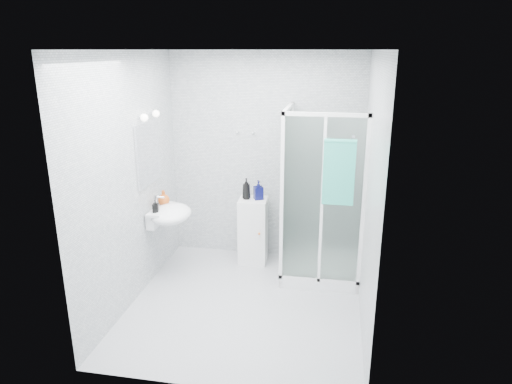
% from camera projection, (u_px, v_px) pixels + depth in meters
% --- Properties ---
extents(room, '(2.40, 2.60, 2.60)m').
position_uv_depth(room, '(245.00, 188.00, 4.49)').
color(room, silver).
rests_on(room, ground).
extents(shower_enclosure, '(0.90, 0.95, 2.00)m').
position_uv_depth(shower_enclosure, '(314.00, 241.00, 5.35)').
color(shower_enclosure, white).
rests_on(shower_enclosure, ground).
extents(wall_basin, '(0.46, 0.56, 0.35)m').
position_uv_depth(wall_basin, '(169.00, 214.00, 5.23)').
color(wall_basin, white).
rests_on(wall_basin, ground).
extents(mirror, '(0.02, 0.60, 0.70)m').
position_uv_depth(mirror, '(148.00, 153.00, 5.06)').
color(mirror, white).
rests_on(mirror, room).
extents(vanity_lights, '(0.10, 0.40, 0.08)m').
position_uv_depth(vanity_lights, '(150.00, 116.00, 4.92)').
color(vanity_lights, silver).
rests_on(vanity_lights, room).
extents(wall_hooks, '(0.23, 0.06, 0.03)m').
position_uv_depth(wall_hooks, '(245.00, 133.00, 5.62)').
color(wall_hooks, silver).
rests_on(wall_hooks, room).
extents(storage_cabinet, '(0.36, 0.38, 0.84)m').
position_uv_depth(storage_cabinet, '(253.00, 231.00, 5.74)').
color(storage_cabinet, white).
rests_on(storage_cabinet, ground).
extents(hand_towel, '(0.32, 0.05, 0.69)m').
position_uv_depth(hand_towel, '(339.00, 171.00, 4.65)').
color(hand_towel, teal).
rests_on(hand_towel, shower_enclosure).
extents(shampoo_bottle_a, '(0.12, 0.12, 0.26)m').
position_uv_depth(shampoo_bottle_a, '(246.00, 189.00, 5.60)').
color(shampoo_bottle_a, black).
rests_on(shampoo_bottle_a, storage_cabinet).
extents(shampoo_bottle_b, '(0.14, 0.14, 0.24)m').
position_uv_depth(shampoo_bottle_b, '(258.00, 190.00, 5.59)').
color(shampoo_bottle_b, '#0A0C41').
rests_on(shampoo_bottle_b, storage_cabinet).
extents(soap_dispenser_orange, '(0.17, 0.17, 0.18)m').
position_uv_depth(soap_dispenser_orange, '(164.00, 198.00, 5.31)').
color(soap_dispenser_orange, '#AE4814').
rests_on(soap_dispenser_orange, wall_basin).
extents(soap_dispenser_black, '(0.08, 0.08, 0.14)m').
position_uv_depth(soap_dispenser_black, '(156.00, 206.00, 5.07)').
color(soap_dispenser_black, black).
rests_on(soap_dispenser_black, wall_basin).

